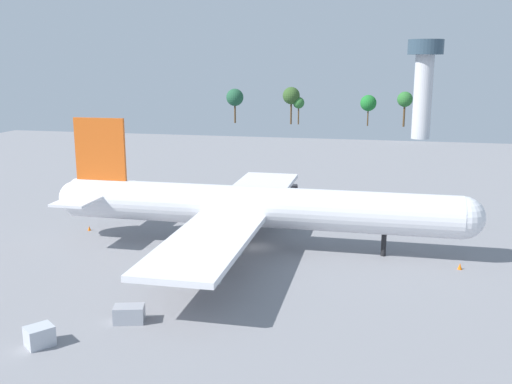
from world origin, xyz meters
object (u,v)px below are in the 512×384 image
Objects in this scene: cargo_loader at (124,202)px; control_tower at (424,78)px; safety_cone_tail at (89,228)px; safety_cone_nose at (460,266)px; maintenance_van at (293,190)px; baggage_tug at (452,215)px; cargo_container_fore at (129,314)px; cargo_container_aft at (40,336)px; cargo_airplane at (253,207)px.

cargo_loader is 0.13× the size of control_tower.
cargo_loader is 5.75× the size of safety_cone_tail.
safety_cone_nose is 56.03m from safety_cone_tail.
maintenance_van reaches higher than cargo_loader.
control_tower reaches higher than maintenance_van.
baggage_tug is 6.56× the size of safety_cone_tail.
cargo_container_fore is (-7.77, -60.88, -0.39)m from maintenance_van.
baggage_tug is at bearing 86.46° from safety_cone_nose.
cargo_loader reaches higher than safety_cone_tail.
cargo_container_aft is at bearing -133.47° from cargo_container_fore.
cargo_loader is 5.18× the size of safety_cone_nose.
baggage_tug is at bearing 34.15° from cargo_airplane.
safety_cone_nose reaches higher than safety_cone_tail.
maintenance_van reaches higher than cargo_container_aft.
cargo_airplane is 135.71m from control_tower.
safety_cone_nose is at bearing -91.12° from control_tower.
maintenance_van is (-29.10, 13.63, 0.02)m from baggage_tug.
safety_cone_nose is 0.02× the size of control_tower.
baggage_tug reaches higher than cargo_container_fore.
cargo_airplane is 28.97m from safety_cone_nose.
safety_cone_tail is at bearing -114.40° from control_tower.
safety_cone_tail is at bearing 111.24° from cargo_container_aft.
safety_cone_tail is (-57.15, -17.45, -0.89)m from baggage_tug.
cargo_airplane is at bearing -91.00° from maintenance_van.
maintenance_van is 103.99m from control_tower.
cargo_container_aft reaches higher than cargo_container_fore.
maintenance_van is 41.89m from safety_cone_tail.
baggage_tug reaches higher than safety_cone_tail.
maintenance_van is at bearing 82.73° from cargo_container_fore.
cargo_container_aft is (14.58, -50.56, -0.23)m from cargo_loader.
cargo_loader is at bearing 148.76° from cargo_airplane.
baggage_tug is at bearing -25.10° from maintenance_van.
cargo_container_fore is at bearing -97.27° from maintenance_van.
baggage_tug is 5.91× the size of safety_cone_nose.
safety_cone_nose is 136.32m from control_tower.
safety_cone_tail is (-20.29, 29.79, -0.51)m from cargo_container_fore.
cargo_loader is at bearing 106.09° from cargo_container_aft.
maintenance_van is at bearing 154.90° from baggage_tug.
maintenance_van is 1.47× the size of cargo_container_fore.
cargo_loader is 14.29m from safety_cone_tail.
cargo_airplane is 34.10m from maintenance_van.
cargo_airplane is at bearing 68.33° from cargo_container_aft.
cargo_airplane reaches higher than cargo_loader.
cargo_container_fore is (-36.87, -47.24, -0.38)m from baggage_tug.
cargo_airplane is at bearing -5.59° from safety_cone_tail.
safety_cone_tail is at bearing 124.26° from cargo_container_fore.
baggage_tug is 57.72m from cargo_loader.
safety_cone_tail is at bearing -132.07° from maintenance_van.
cargo_airplane is 82.17× the size of safety_cone_tail.
cargo_container_fore is 42.59m from safety_cone_nose.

